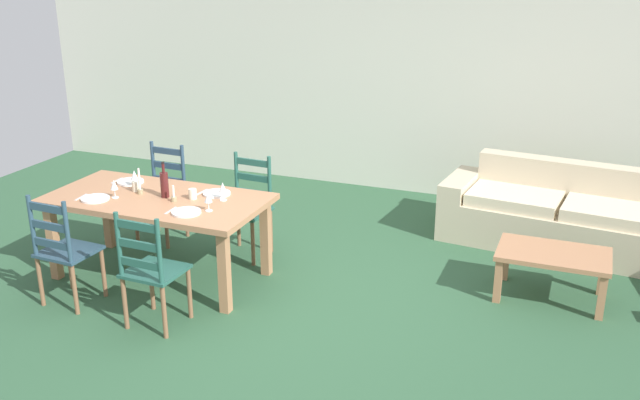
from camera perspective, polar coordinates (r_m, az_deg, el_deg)
ground_plane at (r=5.90m, az=-3.10°, el=-8.55°), size 9.60×9.60×0.02m
wall_far at (r=8.44m, az=6.17°, el=9.78°), size 9.60×0.16×2.70m
dining_table at (r=6.29m, az=-12.97°, el=-0.50°), size 1.90×0.96×0.75m
dining_chair_near_left at (r=6.08m, az=-19.95°, el=-3.83°), size 0.44×0.42×0.96m
dining_chair_near_right at (r=5.52m, az=-13.48°, el=-5.52°), size 0.43×0.41×0.96m
dining_chair_far_left at (r=7.21m, az=-12.55°, el=0.56°), size 0.44×0.42×0.96m
dining_chair_far_right at (r=6.70m, az=-5.87°, el=-0.52°), size 0.44×0.43×0.96m
dinner_plate_near_left at (r=6.33m, az=-17.67°, el=0.11°), size 0.24×0.24×0.02m
fork_near_left at (r=6.43m, az=-18.71°, el=0.22°), size 0.03×0.17×0.01m
dinner_plate_near_right at (r=5.83m, az=-10.73°, el=-0.97°), size 0.24×0.24×0.02m
fork_near_right at (r=5.91m, az=-11.96°, el=-0.83°), size 0.02×0.17×0.01m
dinner_plate_far_left at (r=6.70m, az=-15.04°, el=1.44°), size 0.24×0.24×0.02m
fork_far_left at (r=6.79m, az=-16.06°, el=1.52°), size 0.02×0.17×0.01m
dinner_plate_far_right at (r=6.23m, az=-8.32°, el=0.53°), size 0.24×0.24×0.02m
fork_far_right at (r=6.30m, az=-9.51°, el=0.64°), size 0.03×0.17×0.01m
wine_bottle at (r=6.21m, az=-12.43°, el=1.26°), size 0.07×0.07×0.32m
wine_glass_near_left at (r=6.30m, az=-16.27°, el=1.13°), size 0.06×0.06×0.16m
wine_glass_near_right at (r=5.81m, az=-9.00°, el=0.15°), size 0.06×0.06×0.16m
wine_glass_far_left at (r=6.53m, az=-14.74°, el=1.91°), size 0.06×0.06×0.16m
wine_glass_far_right at (r=6.04m, az=-7.85°, el=0.96°), size 0.06×0.06×0.16m
coffee_cup_primary at (r=6.14m, az=-10.23°, el=0.49°), size 0.07×0.07×0.09m
coffee_cup_secondary at (r=6.45m, az=-14.61°, el=1.08°), size 0.07×0.07×0.09m
candle_tall at (r=6.36m, az=-14.32°, el=1.04°), size 0.05×0.05×0.23m
candle_short at (r=6.11m, az=-11.71°, el=0.23°), size 0.05×0.05×0.14m
couch at (r=7.31m, az=18.97°, el=-1.33°), size 2.35×1.04×0.80m
coffee_table at (r=6.16m, az=18.28°, el=-4.55°), size 0.90×0.56×0.42m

